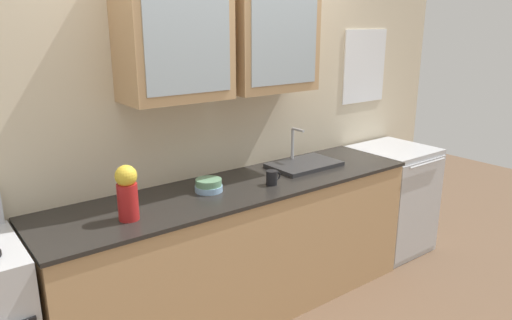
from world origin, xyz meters
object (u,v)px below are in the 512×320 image
vase (127,192)px  bowl_stack (209,185)px  cup_near_sink (272,178)px  dishwasher (390,199)px  sink_faucet (304,164)px

vase → bowl_stack: bearing=12.0°
cup_near_sink → dishwasher: cup_near_sink is taller
vase → cup_near_sink: 1.00m
sink_faucet → bowl_stack: sink_faucet is taller
cup_near_sink → sink_faucet: bearing=21.6°
sink_faucet → vase: bearing=-173.7°
sink_faucet → dishwasher: sink_faucet is taller
vase → dishwasher: 2.53m
dishwasher → cup_near_sink: bearing=-175.8°
bowl_stack → dishwasher: bowl_stack is taller
bowl_stack → vase: vase is taller
bowl_stack → cup_near_sink: bearing=-19.6°
sink_faucet → vase: (-1.45, -0.16, 0.14)m
sink_faucet → bowl_stack: 0.86m
bowl_stack → vase: bearing=-168.0°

